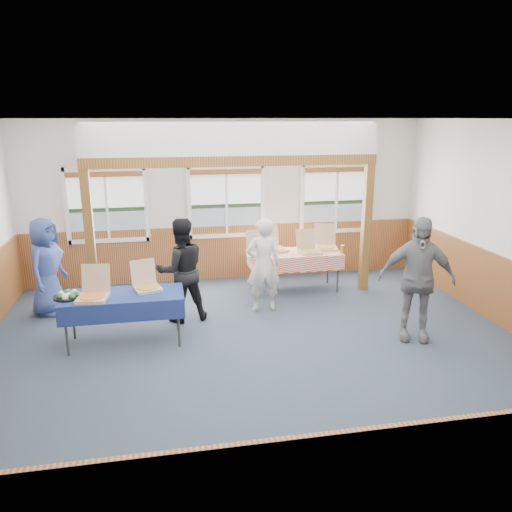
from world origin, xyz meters
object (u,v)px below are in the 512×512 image
Objects in this scene: person_grey at (417,279)px; table_right at (295,255)px; woman_black at (181,270)px; man_blue at (47,266)px; woman_white at (263,265)px; table_left at (123,298)px.

table_right is at bearing 135.93° from person_grey.
woman_black reaches higher than man_blue.
man_blue is (-4.37, -0.36, 0.13)m from table_right.
person_grey is (5.55, -2.08, 0.11)m from man_blue.
person_grey is (1.18, -2.44, 0.24)m from table_right.
woman_white is 0.87× the size of person_grey.
table_left is 3.54m from table_right.
woman_white is 3.62m from man_blue.
table_left is 1.14m from woman_black.
woman_black is 3.63m from person_grey.
man_blue is (-1.32, 1.44, 0.13)m from table_left.
man_blue is (-3.57, 0.55, 0.02)m from woman_white.
man_blue is 5.93m from person_grey.
table_left is 1.00× the size of person_grey.
person_grey is at bearing -57.79° from table_right.
woman_white reaches higher than table_left.
table_left is 4.29m from person_grey.
table_right is 4.39m from man_blue.
table_right is at bearing -66.22° from man_blue.
table_left is at bearing -118.34° from man_blue.
woman_black is 0.91× the size of person_grey.
man_blue is (-2.19, 0.71, -0.02)m from woman_black.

